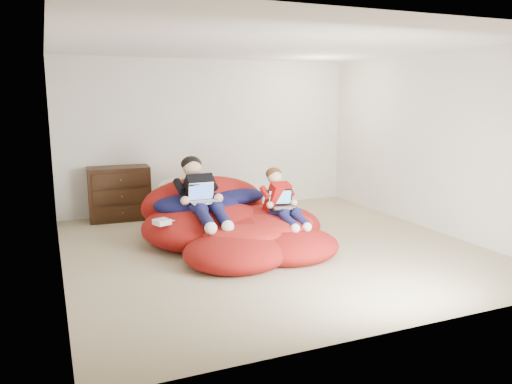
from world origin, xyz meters
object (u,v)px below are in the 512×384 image
object	(u,v)px
beanbag_pile	(232,225)
dresser	(119,193)
older_boy	(200,192)
laptop_white	(203,197)
younger_boy	(281,198)
laptop_black	(282,203)

from	to	relation	value
beanbag_pile	dresser	bearing A→B (deg)	121.72
older_boy	laptop_white	xyz separation A→B (m)	(0.00, -0.14, -0.05)
beanbag_pile	laptop_white	bearing A→B (deg)	178.14
beanbag_pile	younger_boy	distance (m)	0.73
younger_boy	laptop_white	distance (m)	1.00
dresser	younger_boy	world-z (taller)	younger_boy
dresser	laptop_white	bearing A→B (deg)	-67.37
laptop_white	older_boy	bearing A→B (deg)	90.00
dresser	laptop_black	world-z (taller)	dresser
younger_boy	laptop_black	bearing A→B (deg)	-90.00
older_boy	dresser	bearing A→B (deg)	114.22
dresser	laptop_black	distance (m)	2.83
older_boy	laptop_white	distance (m)	0.15
older_boy	younger_boy	size ratio (longest dim) A/B	1.44
dresser	younger_boy	size ratio (longest dim) A/B	1.01
beanbag_pile	laptop_white	distance (m)	0.55
beanbag_pile	laptop_black	xyz separation A→B (m)	(0.56, -0.34, 0.30)
laptop_white	dresser	bearing A→B (deg)	112.63
laptop_white	laptop_black	distance (m)	1.01
older_boy	laptop_white	size ratio (longest dim) A/B	4.13
beanbag_pile	older_boy	size ratio (longest dim) A/B	1.81
older_boy	laptop_black	xyz separation A→B (m)	(0.94, -0.49, -0.14)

